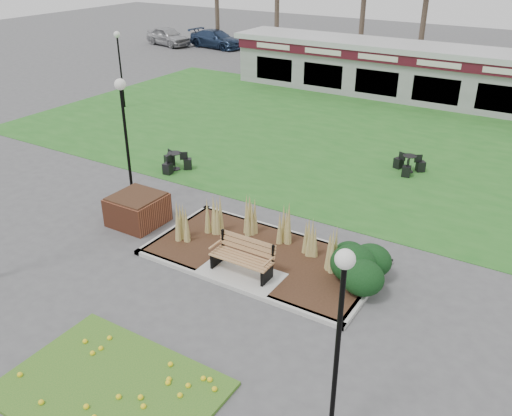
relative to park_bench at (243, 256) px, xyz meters
The scene contains 15 objects.
ground 0.64m from the park_bench, 90.00° to the right, with size 100.00×100.00×0.00m, color #515154.
lawn 11.77m from the park_bench, 90.00° to the left, with size 34.00×16.00×0.02m, color #256B21.
flower_bed 4.88m from the park_bench, 90.00° to the right, with size 4.20×3.00×0.16m.
planting_bed 1.70m from the park_bench, 40.83° to the left, with size 6.75×3.40×1.27m.
park_bench is the anchor object (origin of this frame).
brick_planter 4.47m from the park_bench, behind, with size 1.50×1.50×0.95m.
food_pavilion 19.73m from the park_bench, 90.00° to the left, with size 24.60×3.40×2.90m.
lamp_post_near_right 5.89m from the park_bench, 40.52° to the right, with size 0.32×0.32×3.89m.
lamp_post_mid_left 6.16m from the park_bench, 163.66° to the left, with size 0.35×0.35×4.25m.
lamp_post_far_left 17.40m from the park_bench, 144.21° to the left, with size 0.32×0.32×3.88m.
bistro_set_a 7.83m from the park_bench, 142.58° to the left, with size 1.26×1.16×0.67m.
bistro_set_b 9.36m from the park_bench, 80.62° to the left, with size 1.22×1.15×0.66m.
car_silver 35.00m from the park_bench, 133.11° to the left, with size 1.74×4.32×1.47m, color #AEAEB3.
car_black 23.89m from the park_bench, 109.56° to the left, with size 1.40×4.02×1.33m, color black.
car_blue 33.34m from the park_bench, 126.64° to the left, with size 1.95×4.79×1.39m, color navy.
Camera 1 is at (6.62, -9.85, 8.03)m, focal length 38.00 mm.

